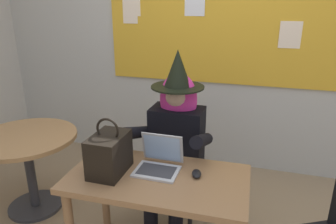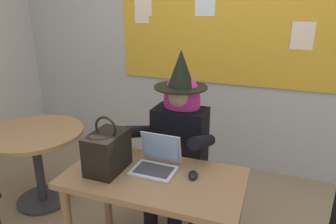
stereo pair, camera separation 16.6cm
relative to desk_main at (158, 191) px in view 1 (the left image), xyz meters
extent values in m
cube|color=#B2B2AD|center=(0.15, 1.67, 0.73)|extent=(5.22, 0.10, 2.65)
cube|color=gold|center=(0.15, 1.61, 0.95)|extent=(2.40, 0.02, 1.20)
cube|color=#F4E0C6|center=(-0.82, 1.59, 1.15)|extent=(0.20, 0.01, 0.26)
cube|color=#F4E0C6|center=(0.81, 1.59, 0.87)|extent=(0.21, 0.01, 0.25)
cube|color=#F4E0C6|center=(-0.84, 1.59, 1.07)|extent=(0.17, 0.01, 0.27)
cube|color=white|center=(-0.13, 1.59, 1.15)|extent=(0.21, 0.01, 0.25)
cube|color=#8E6642|center=(0.00, 0.00, 0.09)|extent=(1.17, 0.65, 0.04)
cylinder|color=#8E6642|center=(-0.52, 0.23, -0.27)|extent=(0.06, 0.06, 0.67)
cylinder|color=#8E6642|center=(0.51, 0.26, -0.27)|extent=(0.06, 0.06, 0.67)
cube|color=#2D3347|center=(-0.04, 0.59, -0.17)|extent=(0.42, 0.42, 0.04)
cube|color=#2D3347|center=(-0.03, 0.78, 0.07)|extent=(0.38, 0.04, 0.45)
cylinder|color=#262628|center=(0.13, 0.42, -0.40)|extent=(0.04, 0.04, 0.41)
cylinder|color=#262628|center=(-0.21, 0.42, -0.40)|extent=(0.04, 0.04, 0.41)
cylinder|color=#262628|center=(0.14, 0.76, -0.40)|extent=(0.04, 0.04, 0.41)
cylinder|color=#262628|center=(-0.20, 0.76, -0.40)|extent=(0.04, 0.04, 0.41)
cylinder|color=black|center=(0.06, 0.23, -0.38)|extent=(0.11, 0.11, 0.45)
cylinder|color=black|center=(-0.14, 0.23, -0.38)|extent=(0.11, 0.11, 0.45)
cylinder|color=black|center=(0.06, 0.40, -0.12)|extent=(0.15, 0.42, 0.15)
cylinder|color=black|center=(-0.14, 0.40, -0.12)|extent=(0.15, 0.42, 0.15)
cube|color=black|center=(-0.04, 0.61, 0.11)|extent=(0.42, 0.26, 0.52)
cylinder|color=black|center=(0.21, 0.38, 0.22)|extent=(0.09, 0.46, 0.24)
cylinder|color=black|center=(-0.29, 0.38, 0.22)|extent=(0.09, 0.46, 0.24)
sphere|color=#D1A889|center=(-0.04, 0.61, 0.47)|extent=(0.20, 0.20, 0.20)
ellipsoid|color=#D82D8C|center=(-0.04, 0.64, 0.43)|extent=(0.30, 0.22, 0.44)
cylinder|color=black|center=(-0.04, 0.61, 0.54)|extent=(0.41, 0.41, 0.01)
cone|color=black|center=(-0.04, 0.61, 0.69)|extent=(0.21, 0.21, 0.29)
cube|color=#B7B7BC|center=(-0.02, 0.04, 0.12)|extent=(0.28, 0.22, 0.01)
cube|color=#333338|center=(-0.02, 0.04, 0.13)|extent=(0.24, 0.16, 0.00)
cube|color=#B7B7BC|center=(-0.02, 0.17, 0.23)|extent=(0.28, 0.05, 0.21)
cube|color=#99B7E0|center=(-0.02, 0.16, 0.23)|extent=(0.25, 0.04, 0.19)
ellipsoid|color=black|center=(0.24, 0.07, 0.13)|extent=(0.08, 0.11, 0.03)
cube|color=black|center=(-0.31, -0.04, 0.24)|extent=(0.20, 0.30, 0.26)
torus|color=black|center=(-0.31, -0.04, 0.41)|extent=(0.16, 0.02, 0.16)
cylinder|color=#A37547|center=(-1.27, 0.30, 0.09)|extent=(0.85, 0.85, 0.03)
cylinder|color=#333338|center=(-1.27, 0.30, -0.25)|extent=(0.08, 0.08, 0.64)
cylinder|color=#333338|center=(-1.27, 0.30, -0.59)|extent=(0.47, 0.47, 0.03)
camera|label=1|loc=(0.57, -1.66, 1.16)|focal=33.60mm
camera|label=2|loc=(0.73, -1.61, 1.16)|focal=33.60mm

